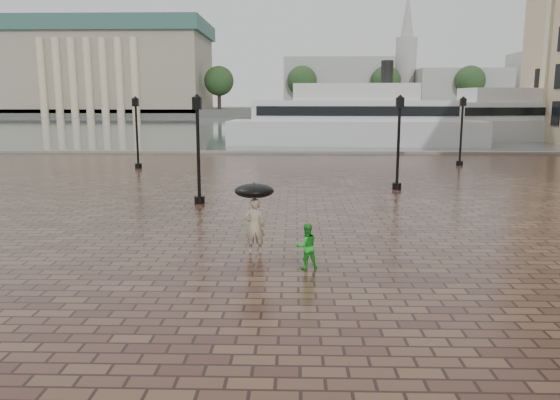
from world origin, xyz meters
The scene contains 13 objects.
ground centered at (0.00, 0.00, 0.00)m, with size 300.00×300.00×0.00m, color #372019.
harbour_water centered at (0.00, 92.00, 0.00)m, with size 240.00×240.00×0.00m, color #485257.
quay_edge centered at (0.00, 32.00, 0.00)m, with size 80.00×0.60×0.30m, color slate.
far_shore centered at (0.00, 160.00, 1.00)m, with size 300.00×60.00×2.00m, color #4C4C47.
museum centered at (-55.00, 144.61, 13.91)m, with size 57.00×32.50×26.00m.
distant_skyline centered at (48.14, 150.00, 9.45)m, with size 102.50×22.00×33.00m.
far_trees centered at (0.00, 138.00, 9.42)m, with size 188.00×8.00×13.50m.
street_lamps centered at (-1.50, 17.50, 2.33)m, with size 21.44×14.44×4.40m.
adult_pedestrian centered at (-3.13, 2.44, 0.79)m, with size 0.58×0.38×1.59m, color tan.
child_pedestrian centered at (-1.70, 1.04, 0.60)m, with size 0.58×0.45×1.19m, color green.
ferry_near centered at (3.86, 41.03, 2.40)m, with size 24.72×7.64×7.99m.
ferry_far centered at (21.56, 47.45, 2.29)m, with size 23.82×9.97×7.60m.
umbrella centered at (-3.13, 2.44, 1.79)m, with size 1.10×1.10×1.11m.
Camera 1 is at (-2.02, -12.47, 4.26)m, focal length 35.00 mm.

